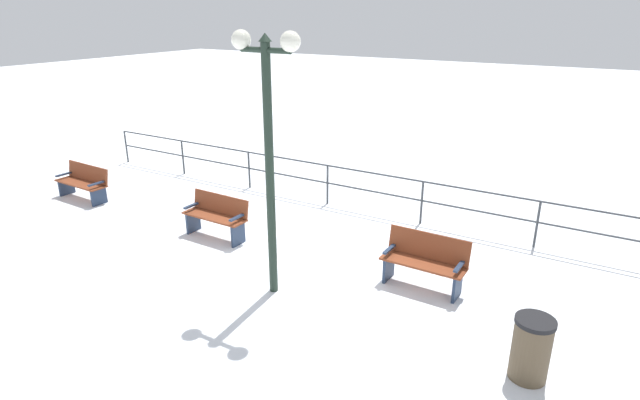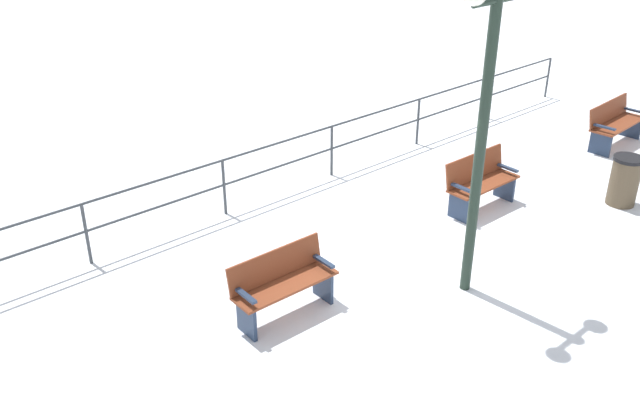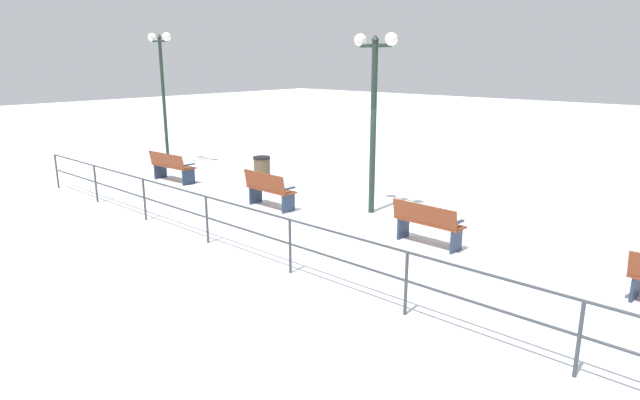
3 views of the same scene
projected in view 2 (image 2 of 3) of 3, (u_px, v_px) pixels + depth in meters
The scene contains 7 objects.
ground_plane at pixel (397, 255), 10.37m from camera, with size 80.00×80.00×0.00m, color white.
bench_second at pixel (283, 283), 8.85m from camera, with size 0.51×1.45×0.89m.
bench_third at pixel (480, 181), 11.58m from camera, with size 0.53×1.43×0.93m.
bench_fourth at pixel (615, 123), 14.12m from camera, with size 0.63×1.63×0.90m.
lamppost_middle at pixel (487, 87), 8.29m from camera, with size 0.29×1.16×4.21m.
waterfront_railing at pixel (281, 158), 11.97m from camera, with size 0.05×16.77×1.00m.
trash_bin at pixel (624, 181), 11.72m from camera, with size 0.50×0.50×0.87m.
Camera 2 is at (5.96, -6.70, 5.41)m, focal length 38.57 mm.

